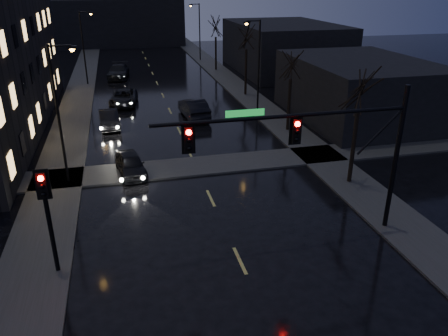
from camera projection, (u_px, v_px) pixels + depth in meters
sidewalk_left at (76, 107)px, 40.97m from camera, size 3.00×140.00×0.12m
sidewalk_right at (249, 97)px, 44.65m from camera, size 3.00×140.00×0.12m
sidewalk_cross at (196, 166)px, 28.09m from camera, size 40.00×3.00×0.12m
commercial_right_near at (359, 89)px, 37.17m from camera, size 10.00×14.00×5.00m
commercial_right_far at (283, 47)px, 56.92m from camera, size 12.00×18.00×6.00m
far_block at (121, 22)px, 78.94m from camera, size 22.00×10.00×8.00m
signal_mast at (322, 139)px, 18.54m from camera, size 11.11×0.41×7.00m
signal_pole_left at (47, 208)px, 16.82m from camera, size 0.35×0.41×4.53m
tree_near at (362, 78)px, 23.46m from camera, size 3.52×3.52×8.08m
tree_mid_a at (292, 57)px, 32.53m from camera, size 3.30×3.30×7.58m
tree_mid_b at (247, 29)px, 42.92m from camera, size 3.74×3.74×8.59m
tree_far at (216, 23)px, 55.62m from camera, size 3.43×3.43×7.88m
streetlight_l_near at (61, 104)px, 24.13m from camera, size 1.53×0.28×8.00m
streetlight_l_far at (85, 42)px, 48.21m from camera, size 1.53×0.28×8.00m
streetlight_r_mid at (257, 58)px, 38.12m from camera, size 1.53×0.28×8.00m
streetlight_r_far at (198, 27)px, 63.09m from camera, size 1.53×0.28×8.00m
oncoming_car_a at (131, 164)px, 26.83m from camera, size 2.05×4.07×1.33m
oncoming_car_b at (109, 119)px, 35.39m from camera, size 1.78×4.25×1.37m
oncoming_car_c at (124, 97)px, 41.83m from camera, size 3.03×5.39×1.42m
oncoming_car_d at (118, 71)px, 53.23m from camera, size 2.97×5.85×1.63m
lead_car at (194, 108)px, 37.95m from camera, size 2.16×5.16×1.66m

